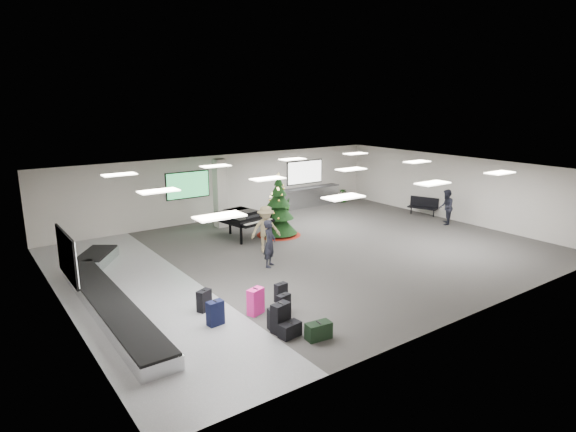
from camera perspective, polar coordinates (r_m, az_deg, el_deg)
ground at (r=18.98m, az=2.74°, el=-4.37°), size 18.00×18.00×0.00m
room_envelope at (r=18.69m, az=0.63°, el=2.74°), size 18.02×14.02×3.21m
baggage_carousel at (r=15.54m, az=-20.70°, el=-8.67°), size 2.28×9.71×0.43m
service_counter at (r=26.90m, az=2.37°, el=2.28°), size 4.05×0.65×1.08m
suitcase_0 at (r=12.72m, az=-0.87°, el=-11.95°), size 0.55×0.38×0.81m
suitcase_1 at (r=12.93m, az=-1.58°, el=-12.00°), size 0.40×0.25×0.60m
pink_suitcase at (r=13.71m, az=-3.86°, el=-10.06°), size 0.54×0.41×0.77m
suitcase_3 at (r=14.50m, az=-0.85°, el=-9.05°), size 0.40×0.25×0.59m
navy_suitcase at (r=13.23m, az=-8.61°, el=-11.30°), size 0.46×0.30×0.70m
green_duffel at (r=12.47m, az=3.64°, el=-13.42°), size 0.69×0.40×0.46m
suitcase_7 at (r=13.73m, az=-0.52°, el=-10.40°), size 0.43×0.29×0.60m
suitcase_8 at (r=14.10m, az=-9.91°, el=-9.84°), size 0.49×0.40×0.64m
black_duffel at (r=12.57m, az=0.23°, el=-13.33°), size 0.61×0.39×0.40m
christmas_tree at (r=21.15m, az=-1.12°, el=0.24°), size 1.96×1.96×2.79m
grand_piano at (r=20.84m, az=-5.44°, el=-0.15°), size 2.06×2.49×1.28m
bench at (r=25.81m, az=15.81°, el=1.23°), size 0.99×1.56×0.94m
traveler_a at (r=17.24m, az=-2.19°, el=-3.26°), size 0.75×0.71×1.72m
traveler_b at (r=18.86m, az=-2.67°, el=-1.56°), size 1.32×0.95×1.85m
traveler_bench at (r=24.20m, az=18.22°, el=1.01°), size 1.04×1.00×1.69m
potted_plant_left at (r=25.16m, az=-0.20°, el=1.18°), size 0.58×0.56×0.83m
potted_plant_right at (r=28.22m, az=6.56°, el=2.43°), size 0.62×0.62×0.79m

